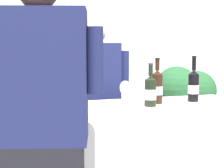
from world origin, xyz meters
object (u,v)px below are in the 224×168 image
object	(u,v)px
wine_bottle_0	(37,89)
wine_bottle_3	(157,87)
person_server	(95,117)
potted_shrub	(186,105)
person_guest	(42,157)
wine_bottle_1	(16,92)
wine_bottle_4	(193,85)
wine_bottle_5	(20,87)
wine_glass	(125,89)
wine_bottle_2	(150,91)

from	to	relation	value
wine_bottle_0	wine_bottle_3	bearing A→B (deg)	-4.83
person_server	potted_shrub	xyz separation A→B (m)	(1.13, 0.41, -0.02)
person_server	person_guest	distance (m)	1.33
wine_bottle_0	person_server	size ratio (longest dim) A/B	0.21
wine_bottle_3	wine_bottle_0	bearing A→B (deg)	175.17
wine_bottle_1	wine_bottle_3	xyz separation A→B (m)	(0.98, 0.02, -0.00)
wine_bottle_4	person_server	bearing A→B (deg)	134.14
wine_bottle_0	person_guest	world-z (taller)	person_guest
wine_bottle_5	wine_glass	xyz separation A→B (m)	(0.70, -0.14, -0.02)
wine_bottle_4	person_guest	distance (m)	1.34
potted_shrub	wine_bottle_1	bearing A→B (deg)	-149.69
wine_bottle_4	wine_bottle_5	distance (m)	1.26
wine_bottle_1	wine_bottle_5	world-z (taller)	wine_bottle_5
wine_bottle_1	wine_bottle_2	xyz separation A→B (m)	(0.89, -0.08, -0.02)
person_guest	wine_bottle_5	bearing A→B (deg)	96.23
person_server	wine_glass	bearing A→B (deg)	-85.51
wine_bottle_0	wine_bottle_2	bearing A→B (deg)	-12.44
wine_bottle_3	wine_bottle_4	size ratio (longest dim) A/B	0.96
wine_bottle_4	wine_bottle_5	world-z (taller)	wine_bottle_4
wine_bottle_0	wine_bottle_5	world-z (taller)	wine_bottle_0
wine_bottle_0	wine_bottle_3	size ratio (longest dim) A/B	1.04
wine_bottle_5	person_server	distance (m)	0.90
wine_bottle_1	potted_shrub	world-z (taller)	wine_bottle_1
wine_bottle_5	person_server	size ratio (longest dim) A/B	0.21
wine_bottle_2	potted_shrub	distance (m)	1.50
wine_bottle_0	wine_bottle_1	xyz separation A→B (m)	(-0.14, -0.09, -0.00)
wine_bottle_2	person_guest	distance (m)	0.95
wine_bottle_0	wine_bottle_4	world-z (taller)	wine_bottle_0
wine_bottle_1	person_server	distance (m)	1.00
wine_bottle_1	person_server	size ratio (longest dim) A/B	0.20
wine_bottle_0	person_guest	bearing A→B (deg)	-93.45
wine_bottle_0	wine_glass	distance (m)	0.60
wine_bottle_2	wine_bottle_3	xyz separation A→B (m)	(0.09, 0.09, 0.02)
wine_bottle_2	person_guest	bearing A→B (deg)	-149.30
wine_bottle_5	potted_shrub	world-z (taller)	wine_bottle_5
wine_glass	person_server	bearing A→B (deg)	94.49
person_guest	wine_bottle_0	bearing A→B (deg)	86.55
wine_bottle_2	wine_bottle_3	size ratio (longest dim) A/B	0.90
wine_bottle_3	potted_shrub	size ratio (longest dim) A/B	0.28
wine_bottle_0	wine_bottle_5	distance (m)	0.12
wine_bottle_4	wine_bottle_2	bearing A→B (deg)	-165.77
wine_bottle_0	wine_bottle_2	distance (m)	0.77
wine_bottle_0	wine_bottle_4	xyz separation A→B (m)	(1.15, -0.07, -0.01)
wine_bottle_1	wine_bottle_5	bearing A→B (deg)	79.17
person_server	potted_shrub	bearing A→B (deg)	19.98
wine_bottle_2	wine_bottle_3	bearing A→B (deg)	45.18
wine_bottle_4	potted_shrub	world-z (taller)	wine_bottle_4
wine_bottle_5	wine_bottle_4	bearing A→B (deg)	-5.29
person_server	person_guest	size ratio (longest dim) A/B	0.92
wine_glass	potted_shrub	size ratio (longest dim) A/B	0.15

